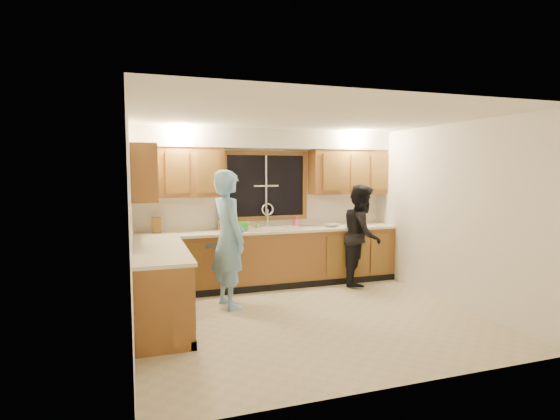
{
  "coord_description": "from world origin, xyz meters",
  "views": [
    {
      "loc": [
        -2.06,
        -5.0,
        1.87
      ],
      "look_at": [
        -0.17,
        0.65,
        1.31
      ],
      "focal_mm": 28.0,
      "sensor_mm": 36.0,
      "label": 1
    }
  ],
  "objects_px": {
    "dishwasher": "(219,264)",
    "woman": "(362,235)",
    "soap_bottle": "(296,221)",
    "man": "(228,239)",
    "bowl": "(332,225)",
    "dish_crate": "(240,227)",
    "knife_block": "(156,225)",
    "stove": "(163,301)",
    "sink": "(271,232)"
  },
  "relations": [
    {
      "from": "sink",
      "to": "stove",
      "type": "distance_m",
      "value": 2.6
    },
    {
      "from": "sink",
      "to": "stove",
      "type": "height_order",
      "value": "sink"
    },
    {
      "from": "dishwasher",
      "to": "man",
      "type": "height_order",
      "value": "man"
    },
    {
      "from": "woman",
      "to": "bowl",
      "type": "bearing_deg",
      "value": 88.45
    },
    {
      "from": "dish_crate",
      "to": "sink",
      "type": "bearing_deg",
      "value": 4.49
    },
    {
      "from": "man",
      "to": "dish_crate",
      "type": "relative_size",
      "value": 6.54
    },
    {
      "from": "woman",
      "to": "dish_crate",
      "type": "xyz_separation_m",
      "value": [
        -1.95,
        0.34,
        0.17
      ]
    },
    {
      "from": "sink",
      "to": "stove",
      "type": "xyz_separation_m",
      "value": [
        -1.8,
        -1.82,
        -0.41
      ]
    },
    {
      "from": "man",
      "to": "bowl",
      "type": "height_order",
      "value": "man"
    },
    {
      "from": "woman",
      "to": "man",
      "type": "bearing_deg",
      "value": 137.98
    },
    {
      "from": "man",
      "to": "woman",
      "type": "bearing_deg",
      "value": -90.55
    },
    {
      "from": "dish_crate",
      "to": "soap_bottle",
      "type": "distance_m",
      "value": 1.02
    },
    {
      "from": "stove",
      "to": "bowl",
      "type": "xyz_separation_m",
      "value": [
        2.83,
        1.76,
        0.5
      ]
    },
    {
      "from": "man",
      "to": "dish_crate",
      "type": "distance_m",
      "value": 0.88
    },
    {
      "from": "dishwasher",
      "to": "woman",
      "type": "relative_size",
      "value": 0.5
    },
    {
      "from": "soap_bottle",
      "to": "bowl",
      "type": "xyz_separation_m",
      "value": [
        0.55,
        -0.2,
        -0.06
      ]
    },
    {
      "from": "dishwasher",
      "to": "soap_bottle",
      "type": "relative_size",
      "value": 4.7
    },
    {
      "from": "knife_block",
      "to": "soap_bottle",
      "type": "height_order",
      "value": "knife_block"
    },
    {
      "from": "woman",
      "to": "bowl",
      "type": "xyz_separation_m",
      "value": [
        -0.4,
        0.31,
        0.13
      ]
    },
    {
      "from": "sink",
      "to": "soap_bottle",
      "type": "relative_size",
      "value": 4.93
    },
    {
      "from": "sink",
      "to": "soap_bottle",
      "type": "height_order",
      "value": "sink"
    },
    {
      "from": "stove",
      "to": "bowl",
      "type": "distance_m",
      "value": 3.37
    },
    {
      "from": "man",
      "to": "woman",
      "type": "distance_m",
      "value": 2.35
    },
    {
      "from": "dishwasher",
      "to": "man",
      "type": "distance_m",
      "value": 0.98
    },
    {
      "from": "stove",
      "to": "woman",
      "type": "bearing_deg",
      "value": 24.11
    },
    {
      "from": "stove",
      "to": "bowl",
      "type": "height_order",
      "value": "bowl"
    },
    {
      "from": "dish_crate",
      "to": "bowl",
      "type": "xyz_separation_m",
      "value": [
        1.55,
        -0.03,
        -0.04
      ]
    },
    {
      "from": "soap_bottle",
      "to": "man",
      "type": "bearing_deg",
      "value": -144.0
    },
    {
      "from": "sink",
      "to": "knife_block",
      "type": "xyz_separation_m",
      "value": [
        -1.76,
        0.13,
        0.17
      ]
    },
    {
      "from": "woman",
      "to": "stove",
      "type": "bearing_deg",
      "value": 150.61
    },
    {
      "from": "bowl",
      "to": "sink",
      "type": "bearing_deg",
      "value": 176.27
    },
    {
      "from": "sink",
      "to": "stove",
      "type": "relative_size",
      "value": 0.96
    },
    {
      "from": "woman",
      "to": "knife_block",
      "type": "distance_m",
      "value": 3.24
    },
    {
      "from": "bowl",
      "to": "dish_crate",
      "type": "bearing_deg",
      "value": 179.02
    },
    {
      "from": "dish_crate",
      "to": "soap_bottle",
      "type": "xyz_separation_m",
      "value": [
        1.0,
        0.18,
        0.02
      ]
    },
    {
      "from": "dishwasher",
      "to": "knife_block",
      "type": "bearing_deg",
      "value": 170.83
    },
    {
      "from": "sink",
      "to": "stove",
      "type": "bearing_deg",
      "value": -134.61
    },
    {
      "from": "dishwasher",
      "to": "knife_block",
      "type": "xyz_separation_m",
      "value": [
        -0.91,
        0.15,
        0.63
      ]
    },
    {
      "from": "dishwasher",
      "to": "woman",
      "type": "distance_m",
      "value": 2.34
    },
    {
      "from": "knife_block",
      "to": "stove",
      "type": "bearing_deg",
      "value": -91.23
    },
    {
      "from": "knife_block",
      "to": "soap_bottle",
      "type": "relative_size",
      "value": 1.37
    },
    {
      "from": "man",
      "to": "knife_block",
      "type": "relative_size",
      "value": 7.8
    },
    {
      "from": "dishwasher",
      "to": "soap_bottle",
      "type": "height_order",
      "value": "soap_bottle"
    },
    {
      "from": "man",
      "to": "bowl",
      "type": "bearing_deg",
      "value": -79.75
    },
    {
      "from": "stove",
      "to": "woman",
      "type": "relative_size",
      "value": 0.55
    },
    {
      "from": "dishwasher",
      "to": "woman",
      "type": "xyz_separation_m",
      "value": [
        2.28,
        -0.36,
        0.4
      ]
    },
    {
      "from": "soap_bottle",
      "to": "bowl",
      "type": "bearing_deg",
      "value": -20.37
    },
    {
      "from": "man",
      "to": "bowl",
      "type": "distance_m",
      "value": 2.05
    },
    {
      "from": "bowl",
      "to": "woman",
      "type": "bearing_deg",
      "value": -38.05
    },
    {
      "from": "stove",
      "to": "man",
      "type": "xyz_separation_m",
      "value": [
        0.93,
        0.98,
        0.48
      ]
    }
  ]
}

